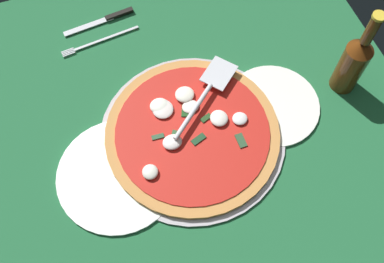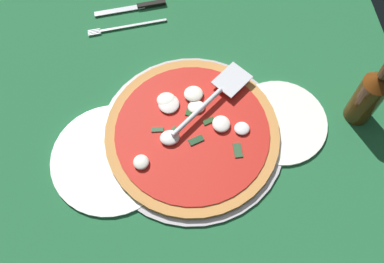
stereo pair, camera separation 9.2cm
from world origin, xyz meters
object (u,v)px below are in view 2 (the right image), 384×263
object	(u,v)px
beer_bottle	(370,95)
pizza_server	(214,97)
dinner_plate_right	(111,159)
pizza	(192,131)
place_setting_near	(133,17)
dinner_plate_left	(279,122)

from	to	relation	value
beer_bottle	pizza_server	bearing A→B (deg)	-11.20
dinner_plate_right	beer_bottle	distance (cm)	53.91
pizza_server	beer_bottle	size ratio (longest dim) A/B	0.83
pizza	place_setting_near	xyz separation A→B (cm)	(10.44, -33.22, -1.29)
dinner_plate_right	pizza	xyz separation A→B (cm)	(-17.14, -3.72, 1.15)
pizza_server	place_setting_near	xyz separation A→B (cm)	(15.96, -26.85, -3.67)
place_setting_near	pizza_server	bearing A→B (deg)	115.18
dinner_plate_right	pizza	distance (cm)	17.57
dinner_plate_left	pizza	bearing A→B (deg)	1.24
dinner_plate_left	pizza_server	size ratio (longest dim) A/B	1.06
pizza	place_setting_near	bearing A→B (deg)	-72.55
pizza	place_setting_near	distance (cm)	34.84
pizza	beer_bottle	bearing A→B (deg)	-179.47
dinner_plate_left	place_setting_near	size ratio (longest dim) A/B	1.05
place_setting_near	dinner_plate_left	bearing A→B (deg)	126.41
dinner_plate_right	place_setting_near	distance (cm)	37.53
pizza_server	pizza	bearing A→B (deg)	-170.90
dinner_plate_right	place_setting_near	world-z (taller)	place_setting_near
dinner_plate_left	beer_bottle	world-z (taller)	beer_bottle
dinner_plate_right	place_setting_near	bearing A→B (deg)	-100.28
dinner_plate_right	beer_bottle	size ratio (longest dim) A/B	1.08
dinner_plate_left	pizza_server	distance (cm)	15.20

